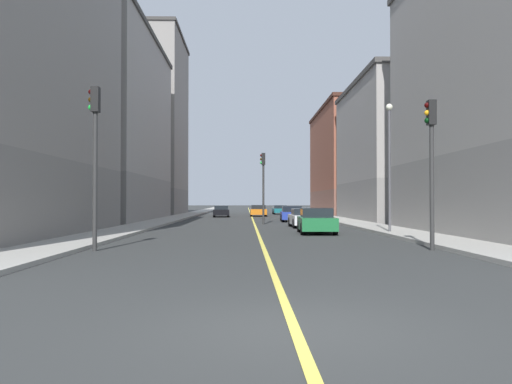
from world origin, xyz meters
TOP-DOWN VIEW (x-y plane):
  - ground_plane at (0.00, 0.00)m, footprint 400.00×400.00m
  - sidewalk_left at (7.79, 49.00)m, footprint 2.64×168.00m
  - sidewalk_right at (-7.79, 49.00)m, footprint 2.64×168.00m
  - lane_center_stripe at (0.00, 49.00)m, footprint 0.16×154.00m
  - building_left_mid at (13.21, 39.22)m, footprint 8.51×17.19m
  - building_left_far at (13.21, 59.73)m, footprint 8.51×21.19m
  - building_right_midblock at (-13.21, 39.81)m, footprint 8.51×21.67m
  - building_right_distant at (-13.21, 60.79)m, footprint 8.51×15.16m
  - traffic_light_left_near at (6.05, 11.21)m, footprint 0.40×0.32m
  - traffic_light_right_near at (-6.08, 11.21)m, footprint 0.40×0.32m
  - traffic_light_median_far at (0.66, 31.90)m, footprint 0.40×0.32m
  - street_lamp_left_near at (7.07, 20.20)m, footprint 0.36×0.36m
  - car_teal at (3.94, 61.76)m, footprint 1.93×4.41m
  - car_green at (3.21, 20.85)m, footprint 2.05×4.23m
  - car_black at (-3.40, 50.08)m, footprint 1.91×4.45m
  - car_white at (3.26, 27.40)m, footprint 1.88×4.25m
  - car_orange at (0.81, 52.62)m, footprint 1.91×4.23m
  - car_blue at (3.32, 37.21)m, footprint 2.00×4.38m

SIDE VIEW (x-z plane):
  - ground_plane at x=0.00m, z-range 0.00..0.00m
  - lane_center_stripe at x=0.00m, z-range 0.00..0.01m
  - sidewalk_left at x=7.79m, z-range 0.00..0.15m
  - sidewalk_right at x=-7.79m, z-range 0.00..0.15m
  - car_teal at x=3.94m, z-range -0.01..1.20m
  - car_white at x=3.26m, z-range -0.02..1.25m
  - car_black at x=-3.40m, z-range -0.01..1.25m
  - car_orange at x=0.81m, z-range 0.00..1.31m
  - car_blue at x=3.32m, z-range -0.02..1.34m
  - car_green at x=3.21m, z-range -0.03..1.38m
  - traffic_light_left_near at x=6.05m, z-range 0.84..6.28m
  - traffic_light_median_far at x=0.66m, z-range 0.84..6.28m
  - traffic_light_right_near at x=-6.08m, z-range 0.87..6.75m
  - street_lamp_left_near at x=7.07m, z-range 0.90..7.78m
  - building_left_mid at x=13.21m, z-range 0.01..12.58m
  - building_left_far at x=13.21m, z-range 0.01..13.87m
  - building_right_midblock at x=-13.21m, z-range 0.01..17.04m
  - building_right_distant at x=-13.21m, z-range 0.01..23.64m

